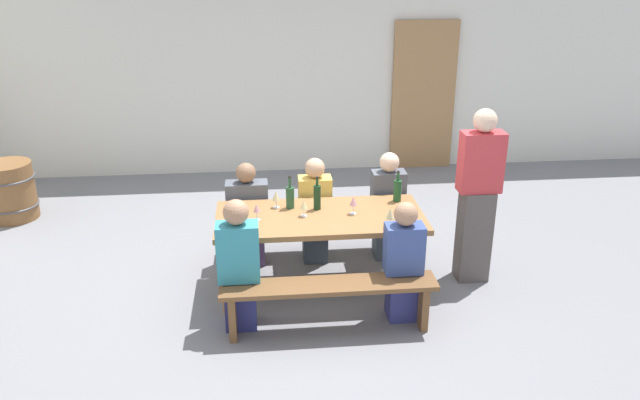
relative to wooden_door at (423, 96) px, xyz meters
name	(u,v)px	position (x,y,z in m)	size (l,w,h in m)	color
ground_plane	(320,287)	(-1.81, -3.39, -1.05)	(24.00, 24.00, 0.00)	slate
back_wall	(295,57)	(-1.81, 0.14, 0.55)	(14.00, 0.20, 3.20)	silver
wooden_door	(423,96)	(0.00, 0.00, 0.00)	(0.90, 0.06, 2.10)	#9E7247
tasting_table	(320,223)	(-1.81, -3.39, -0.38)	(1.91, 0.87, 0.75)	olive
bench_near	(329,294)	(-1.81, -4.13, -0.70)	(1.81, 0.30, 0.45)	brown
bench_far	(313,222)	(-1.81, -2.66, -0.70)	(1.81, 0.30, 0.45)	brown
wine_bottle_0	(397,190)	(-1.04, -3.12, -0.19)	(0.08, 0.08, 0.31)	#194723
wine_bottle_1	(317,197)	(-1.82, -3.25, -0.18)	(0.07, 0.07, 0.32)	#143319
wine_bottle_2	(290,197)	(-2.07, -3.19, -0.19)	(0.08, 0.08, 0.32)	#234C2D
wine_glass_0	(276,196)	(-2.20, -3.17, -0.18)	(0.07, 0.07, 0.17)	silver
wine_glass_1	(390,214)	(-1.23, -3.72, -0.17)	(0.08, 0.08, 0.18)	silver
wine_glass_2	(304,205)	(-1.96, -3.40, -0.19)	(0.07, 0.07, 0.16)	silver
wine_glass_3	(353,202)	(-1.50, -3.39, -0.18)	(0.07, 0.07, 0.17)	silver
wine_glass_4	(257,209)	(-2.39, -3.45, -0.19)	(0.06, 0.06, 0.16)	silver
seated_guest_near_0	(239,267)	(-2.55, -3.98, -0.49)	(0.35, 0.24, 1.17)	navy
seated_guest_near_1	(403,263)	(-1.15, -3.98, -0.53)	(0.33, 0.24, 1.09)	navy
seated_guest_far_0	(248,217)	(-2.48, -2.81, -0.55)	(0.42, 0.24, 1.08)	#523B66
seated_guest_far_1	(315,212)	(-1.80, -2.81, -0.52)	(0.33, 0.24, 1.11)	#323D45
seated_guest_far_2	(387,208)	(-1.06, -2.81, -0.50)	(0.34, 0.24, 1.14)	#3F4B56
standing_host	(477,199)	(-0.32, -3.35, -0.22)	(0.39, 0.24, 1.70)	#544B48
wine_barrel	(10,191)	(-5.29, -1.37, -0.71)	(0.60, 0.60, 0.69)	brown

